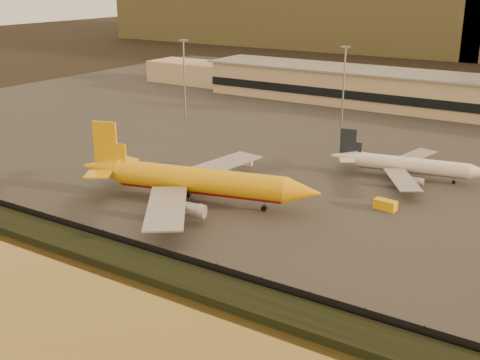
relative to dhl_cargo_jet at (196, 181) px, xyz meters
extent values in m
plane|color=black|center=(12.09, -11.32, -4.82)|extent=(900.00, 900.00, 0.00)
cube|color=black|center=(12.09, -28.32, -4.12)|extent=(320.00, 7.00, 1.40)
cube|color=#2D2D2D|center=(12.09, 83.68, -4.72)|extent=(320.00, 220.00, 0.20)
cube|color=black|center=(12.09, -24.32, -3.52)|extent=(300.00, 0.05, 2.20)
cube|color=tan|center=(12.09, 113.68, 1.38)|extent=(160.00, 22.00, 12.00)
cube|color=black|center=(12.09, 102.48, 0.38)|extent=(160.00, 0.60, 3.00)
cube|color=gray|center=(12.09, 113.68, 7.68)|extent=(164.00, 24.00, 0.60)
cube|color=tan|center=(-82.91, 117.68, -0.12)|extent=(50.00, 18.00, 9.00)
cylinder|color=slate|center=(-47.91, 58.68, 7.88)|extent=(0.50, 0.50, 25.00)
cube|color=slate|center=(-47.91, 58.68, 20.58)|extent=(2.20, 2.20, 0.40)
cylinder|color=slate|center=(2.09, 68.68, 7.88)|extent=(0.50, 0.50, 25.00)
cube|color=slate|center=(2.09, 68.68, 20.58)|extent=(2.20, 2.20, 0.40)
cube|color=brown|center=(-127.91, 328.68, 22.68)|extent=(260.00, 160.00, 55.00)
cylinder|color=#E2A90B|center=(0.92, 0.23, 0.28)|extent=(35.93, 13.63, 5.16)
cylinder|color=#AA090F|center=(0.92, 0.23, -0.62)|extent=(34.69, 12.29, 4.03)
cone|color=#E2A90B|center=(21.63, 5.38, 0.28)|extent=(7.99, 6.69, 5.16)
cone|color=#E2A90B|center=(-20.76, -5.16, 0.67)|extent=(9.92, 7.16, 5.16)
cube|color=#E2A90B|center=(-19.79, -4.92, 6.35)|extent=(5.40, 1.72, 9.03)
cube|color=#E2A90B|center=(-20.08, 0.33, 1.05)|extent=(5.30, 5.24, 0.31)
cube|color=#E2A90B|center=(-17.59, -9.69, 1.05)|extent=(6.81, 6.79, 0.31)
cube|color=gray|center=(-3.36, 13.33, -0.62)|extent=(10.00, 23.09, 0.31)
cylinder|color=gray|center=(-0.15, 10.68, -2.04)|extent=(6.47, 4.19, 2.84)
cube|color=gray|center=(3.27, -13.35, -0.62)|extent=(18.74, 22.16, 0.31)
cylinder|color=gray|center=(4.87, -9.50, -2.04)|extent=(6.47, 4.19, 2.84)
cylinder|color=black|center=(14.16, 3.52, -4.06)|extent=(1.32, 1.15, 1.14)
cylinder|color=slate|center=(14.16, 3.52, -3.46)|extent=(0.20, 0.20, 2.32)
cylinder|color=black|center=(-2.13, -2.92, -4.06)|extent=(1.32, 1.15, 1.14)
cylinder|color=slate|center=(-2.13, -2.92, -3.46)|extent=(0.20, 0.20, 2.32)
cylinder|color=black|center=(-3.26, 1.58, -4.06)|extent=(1.32, 1.15, 1.14)
cylinder|color=slate|center=(-3.26, 1.58, -3.46)|extent=(0.20, 0.20, 2.32)
cylinder|color=white|center=(32.28, 38.97, -1.35)|extent=(25.04, 7.88, 3.45)
cylinder|color=gray|center=(32.28, 38.97, -1.95)|extent=(24.23, 7.01, 2.69)
cone|color=white|center=(17.02, 36.17, -1.09)|extent=(6.73, 4.51, 3.45)
cube|color=black|center=(17.70, 36.29, 2.70)|extent=(3.78, 0.96, 6.03)
cube|color=white|center=(17.75, 39.81, -0.83)|extent=(3.85, 3.70, 0.21)
cube|color=white|center=(19.00, 33.02, -0.83)|extent=(4.59, 4.52, 0.21)
cube|color=gray|center=(29.89, 48.18, -1.95)|extent=(7.84, 16.17, 0.21)
cylinder|color=gray|center=(32.01, 46.20, -2.90)|extent=(4.41, 2.61, 1.90)
cube|color=gray|center=(33.32, 29.52, -1.95)|extent=(12.40, 15.69, 0.21)
cylinder|color=gray|center=(34.60, 32.12, -2.90)|extent=(4.41, 2.61, 1.90)
cylinder|color=black|center=(41.61, 40.69, -4.24)|extent=(0.86, 0.73, 0.76)
cylinder|color=slate|center=(41.61, 40.69, -3.85)|extent=(0.18, 0.18, 1.55)
cylinder|color=black|center=(30.02, 36.98, -4.24)|extent=(0.86, 0.73, 0.76)
cylinder|color=slate|center=(30.02, 36.98, -3.85)|extent=(0.18, 0.18, 1.55)
cylinder|color=black|center=(29.46, 40.03, -4.24)|extent=(0.86, 0.73, 0.76)
cylinder|color=slate|center=(29.46, 40.03, -3.85)|extent=(0.18, 0.18, 1.55)
cube|color=#E2A90B|center=(34.09, 17.21, -3.62)|extent=(4.64, 2.48, 2.00)
cube|color=white|center=(-5.30, 27.41, -3.84)|extent=(3.78, 2.49, 1.57)
camera|label=1|loc=(70.02, -92.33, 39.50)|focal=45.00mm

